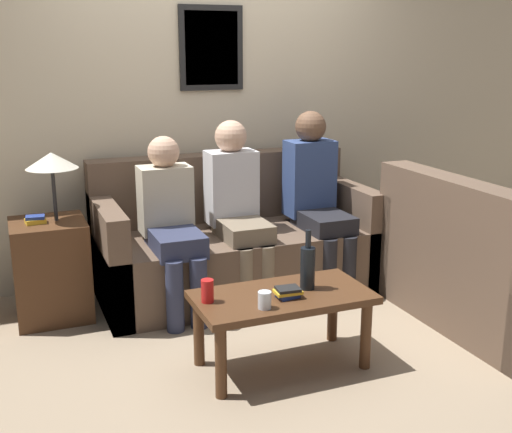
% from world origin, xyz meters
% --- Properties ---
extents(ground_plane, '(16.00, 16.00, 0.00)m').
position_xyz_m(ground_plane, '(0.00, 0.00, 0.00)').
color(ground_plane, gray).
extents(wall_back, '(9.00, 0.08, 2.60)m').
position_xyz_m(wall_back, '(0.00, 1.01, 1.30)').
color(wall_back, beige).
rests_on(wall_back, ground_plane).
extents(couch_main, '(1.93, 0.90, 0.95)m').
position_xyz_m(couch_main, '(0.00, 0.54, 0.33)').
color(couch_main, brown).
rests_on(couch_main, ground_plane).
extents(couch_side, '(0.90, 1.40, 0.95)m').
position_xyz_m(couch_side, '(1.31, -0.62, 0.33)').
color(couch_side, brown).
rests_on(couch_side, ground_plane).
extents(coffee_table, '(0.95, 0.50, 0.43)m').
position_xyz_m(coffee_table, '(-0.16, -0.67, 0.36)').
color(coffee_table, '#4C2D19').
rests_on(coffee_table, ground_plane).
extents(side_table_with_lamp, '(0.46, 0.46, 1.08)m').
position_xyz_m(side_table_with_lamp, '(-1.26, 0.50, 0.37)').
color(side_table_with_lamp, '#4C2D19').
rests_on(side_table_with_lamp, ground_plane).
extents(wine_bottle, '(0.08, 0.08, 0.33)m').
position_xyz_m(wine_bottle, '(0.00, -0.65, 0.55)').
color(wine_bottle, black).
rests_on(wine_bottle, coffee_table).
extents(drinking_glass, '(0.07, 0.07, 0.09)m').
position_xyz_m(drinking_glass, '(-0.32, -0.82, 0.47)').
color(drinking_glass, silver).
rests_on(drinking_glass, coffee_table).
extents(book_stack, '(0.15, 0.11, 0.06)m').
position_xyz_m(book_stack, '(-0.15, -0.73, 0.46)').
color(book_stack, navy).
rests_on(book_stack, coffee_table).
extents(soda_can, '(0.07, 0.07, 0.12)m').
position_xyz_m(soda_can, '(-0.57, -0.63, 0.49)').
color(soda_can, red).
rests_on(soda_can, coffee_table).
extents(person_left, '(0.34, 0.63, 1.15)m').
position_xyz_m(person_left, '(-0.51, 0.32, 0.63)').
color(person_left, '#2D334C').
rests_on(person_left, ground_plane).
extents(person_middle, '(0.34, 0.62, 1.23)m').
position_xyz_m(person_middle, '(-0.02, 0.40, 0.67)').
color(person_middle, '#756651').
rests_on(person_middle, ground_plane).
extents(person_right, '(0.34, 0.64, 1.27)m').
position_xyz_m(person_right, '(0.59, 0.40, 0.69)').
color(person_right, black).
rests_on(person_right, ground_plane).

